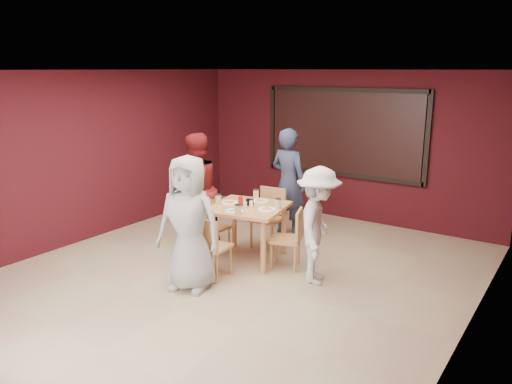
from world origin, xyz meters
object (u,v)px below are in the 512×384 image
Objects in this scene: dining_table at (248,213)px; diner_right at (318,226)px; chair_front at (210,244)px; diner_back at (288,183)px; diner_front at (189,223)px; chair_right at (291,236)px; diner_left at (196,190)px; chair_left at (211,223)px; chair_back at (269,214)px.

diner_right is (1.24, -0.13, 0.06)m from dining_table.
chair_front is at bearing -91.08° from dining_table.
diner_back is 1.17× the size of diner_right.
diner_back is at bearing 76.32° from diner_front.
chair_right is 1.84m from diner_left.
chair_front is 0.50× the size of diner_front.
diner_back is (0.58, 1.38, 0.47)m from chair_left.
chair_right is 1.56m from diner_front.
diner_right reaches higher than chair_right.
diner_front is 1.12× the size of diner_right.
chair_front is 1.06m from chair_left.
diner_right is at bearing 138.58° from diner_back.
chair_left is 0.94× the size of chair_right.
diner_right reaches higher than dining_table.
diner_front is (-0.04, -1.25, 0.16)m from dining_table.
dining_table is 0.70× the size of diner_front.
diner_left reaches higher than diner_front.
diner_left is at bearing 179.36° from chair_right.
chair_right is at bearing -39.61° from chair_back.
dining_table is 0.68× the size of diner_left.
diner_left is at bearing 138.20° from chair_front.
diner_right reaches higher than chair_front.
chair_front is at bearing -88.12° from chair_back.
chair_back is at bearing 140.39° from chair_right.
diner_front is 0.97× the size of diner_left.
dining_table is at bearing 3.28° from chair_left.
chair_front is 0.48× the size of diner_left.
chair_front is 0.54m from diner_front.
chair_right is (0.70, 0.07, -0.23)m from dining_table.
chair_back reaches higher than chair_right.
chair_front is 1.49m from diner_right.
chair_left is at bearing 67.51° from diner_right.
diner_back is at bearing 67.10° from chair_left.
chair_right is at bearing 52.48° from chair_front.
diner_right is at bearing 30.58° from chair_front.
diner_right is (0.53, -0.20, 0.30)m from chair_right.
diner_back reaches higher than diner_front.
dining_table reaches higher than chair_back.
chair_right is at bearing 49.94° from diner_right.
chair_right is (0.72, 0.94, -0.00)m from chair_front.
diner_right is at bearing 84.79° from diner_left.
chair_front is (-0.02, -0.87, -0.23)m from dining_table.
diner_left is at bearing 113.30° from diner_front.
dining_table is 0.67× the size of diner_back.
diner_left reaches higher than chair_right.
diner_left is (-1.79, 0.02, 0.42)m from chair_right.
chair_back is 0.96m from chair_left.
diner_right reaches higher than chair_left.
diner_front reaches higher than chair_right.
chair_left is at bearing -129.10° from chair_back.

